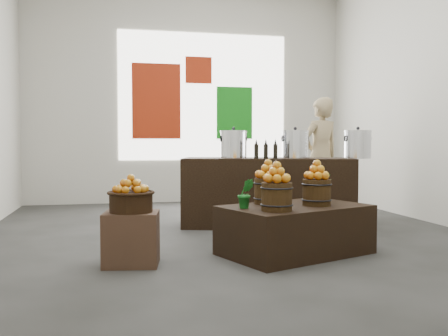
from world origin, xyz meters
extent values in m
plane|color=#3B3B38|center=(0.00, 0.00, 0.00)|extent=(7.00, 7.00, 0.00)
cube|color=beige|center=(0.00, 3.50, 2.00)|extent=(6.00, 0.04, 4.00)
cube|color=white|center=(0.30, 3.48, 2.00)|extent=(3.20, 0.02, 2.40)
cube|color=#95220B|center=(-0.60, 3.47, 1.90)|extent=(0.90, 0.04, 1.40)
cube|color=#127714|center=(0.90, 3.47, 1.70)|extent=(0.70, 0.04, 1.00)
cube|color=#95220B|center=(0.20, 3.47, 2.50)|extent=(0.50, 0.04, 0.50)
cube|color=#523826|center=(-1.22, -1.30, 0.25)|extent=(0.55, 0.48, 0.49)
cylinder|color=black|center=(-1.22, -1.30, 0.58)|extent=(0.40, 0.40, 0.18)
cube|color=black|center=(0.42, -1.18, 0.25)|extent=(1.65, 1.34, 0.50)
cylinder|color=#36240E|center=(0.11, -1.52, 0.63)|extent=(0.29, 0.29, 0.26)
cylinder|color=#36240E|center=(0.64, -1.22, 0.63)|extent=(0.29, 0.29, 0.26)
cylinder|color=#36240E|center=(0.19, -0.99, 0.63)|extent=(0.29, 0.29, 0.26)
imported|color=#15681E|center=(0.81, -0.87, 0.65)|extent=(0.32, 0.29, 0.30)
imported|color=#15681E|center=(-0.13, -1.29, 0.64)|extent=(0.17, 0.14, 0.29)
cube|color=black|center=(0.64, 0.46, 0.46)|extent=(2.37, 1.34, 0.92)
cylinder|color=silver|center=(0.20, 0.59, 1.10)|extent=(0.35, 0.35, 0.35)
cylinder|color=silver|center=(0.98, 0.35, 1.10)|extent=(0.35, 0.35, 0.35)
cylinder|color=silver|center=(1.77, 0.11, 1.10)|extent=(0.35, 0.35, 0.35)
imported|color=#9F8A61|center=(1.85, 1.52, 0.92)|extent=(0.77, 0.62, 1.85)
camera|label=1|loc=(-1.36, -5.94, 1.14)|focal=40.00mm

